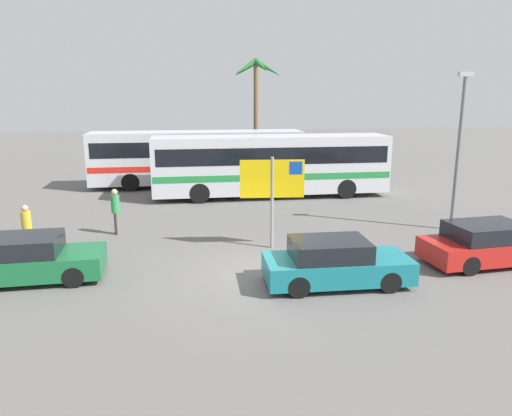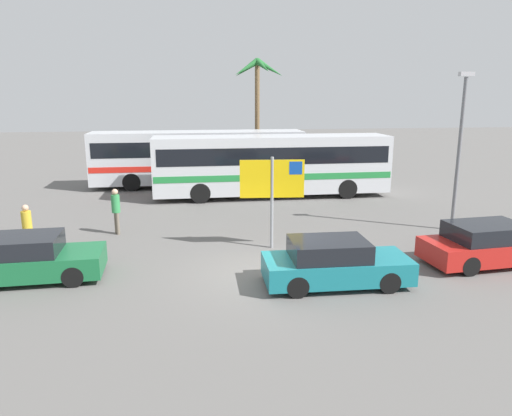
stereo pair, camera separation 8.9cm
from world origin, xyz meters
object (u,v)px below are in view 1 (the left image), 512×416
at_px(bus_rear_coach, 198,156).
at_px(car_green, 30,259).
at_px(car_red, 491,244).
at_px(car_teal, 335,263).
at_px(ferry_sign, 274,182).
at_px(pedestrian_crossing_lot, 115,208).
at_px(pedestrian_near_sign, 27,225).
at_px(bus_front_coach, 271,163).

xyz_separation_m(bus_rear_coach, car_green, (-5.23, -14.13, -1.15)).
distance_m(bus_rear_coach, car_red, 17.21).
distance_m(car_red, car_teal, 5.51).
bearing_deg(ferry_sign, pedestrian_crossing_lot, 160.63).
xyz_separation_m(bus_rear_coach, pedestrian_crossing_lot, (-3.42, -9.66, -0.74)).
height_order(car_green, pedestrian_near_sign, pedestrian_near_sign).
bearing_deg(car_teal, bus_rear_coach, 103.17).
bearing_deg(pedestrian_near_sign, pedestrian_crossing_lot, -2.96).
bearing_deg(pedestrian_crossing_lot, car_red, -50.47).
bearing_deg(pedestrian_crossing_lot, car_green, -139.72).
height_order(bus_rear_coach, car_red, bus_rear_coach).
height_order(bus_rear_coach, pedestrian_crossing_lot, bus_rear_coach).
xyz_separation_m(ferry_sign, car_green, (-7.45, -1.95, -1.69)).
xyz_separation_m(ferry_sign, car_red, (6.52, -2.59, -1.69)).
bearing_deg(bus_rear_coach, car_teal, -78.06).
xyz_separation_m(bus_front_coach, pedestrian_near_sign, (-9.75, -7.95, -0.80)).
bearing_deg(car_red, pedestrian_crossing_lot, 152.55).
bearing_deg(ferry_sign, car_red, -16.92).
relative_size(bus_rear_coach, pedestrian_near_sign, 7.24).
height_order(bus_front_coach, bus_rear_coach, same).
relative_size(bus_front_coach, pedestrian_crossing_lot, 6.87).
height_order(bus_rear_coach, car_green, bus_rear_coach).
bearing_deg(ferry_sign, bus_front_coach, 85.01).
relative_size(ferry_sign, car_green, 0.80).
relative_size(bus_rear_coach, car_red, 2.69).
distance_m(car_teal, pedestrian_crossing_lot, 9.10).
distance_m(ferry_sign, car_green, 7.89).
height_order(bus_front_coach, pedestrian_crossing_lot, bus_front_coach).
bearing_deg(car_teal, bus_front_coach, 89.52).
distance_m(bus_rear_coach, pedestrian_near_sign, 13.08).
bearing_deg(car_green, car_teal, -12.81).
relative_size(car_green, pedestrian_crossing_lot, 2.25).
height_order(ferry_sign, pedestrian_near_sign, ferry_sign).
xyz_separation_m(ferry_sign, pedestrian_near_sign, (-8.28, 0.62, -1.34)).
xyz_separation_m(bus_front_coach, pedestrian_crossing_lot, (-7.11, -6.05, -0.74)).
xyz_separation_m(bus_front_coach, car_teal, (-0.36, -12.14, -1.15)).
relative_size(ferry_sign, car_teal, 0.78).
bearing_deg(bus_front_coach, pedestrian_crossing_lot, -139.60).
relative_size(bus_rear_coach, ferry_sign, 3.80).
relative_size(car_red, pedestrian_near_sign, 2.70).
relative_size(car_red, car_teal, 1.10).
xyz_separation_m(car_red, pedestrian_crossing_lot, (-12.17, 5.11, 0.41)).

